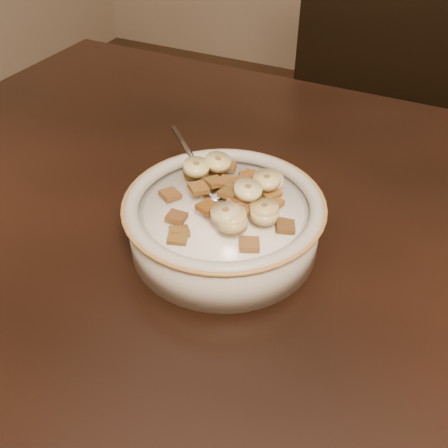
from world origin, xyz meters
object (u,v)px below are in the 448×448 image
at_px(cereal_bowl, 224,226).
at_px(spoon, 211,189).
at_px(chair, 359,181).
at_px(table, 316,262).

relative_size(cereal_bowl, spoon, 4.17).
bearing_deg(chair, cereal_bowl, -107.01).
bearing_deg(table, cereal_bowl, -159.31).
bearing_deg(table, chair, 94.64).
xyz_separation_m(table, spoon, (-0.13, -0.02, 0.08)).
relative_size(table, chair, 1.36).
height_order(table, chair, chair).
height_order(chair, cereal_bowl, chair).
xyz_separation_m(cereal_bowl, spoon, (-0.03, 0.02, 0.03)).
bearing_deg(table, spoon, -172.46).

